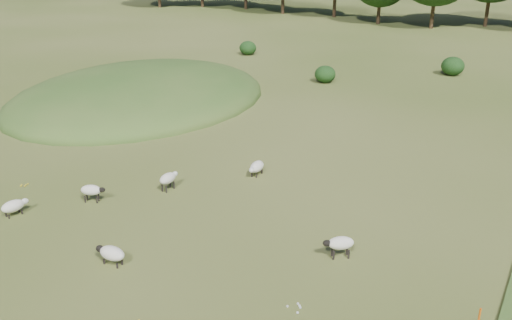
{
  "coord_description": "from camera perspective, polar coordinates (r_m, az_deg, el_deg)",
  "views": [
    {
      "loc": [
        14.32,
        -17.35,
        10.97
      ],
      "look_at": [
        2.0,
        4.0,
        1.0
      ],
      "focal_mm": 40.0,
      "sensor_mm": 36.0,
      "label": 1
    }
  ],
  "objects": [
    {
      "name": "sheep_4",
      "position": [
        27.27,
        0.06,
        -0.69
      ],
      "size": [
        0.59,
        1.23,
        0.7
      ],
      "rotation": [
        0.0,
        0.0,
        4.77
      ],
      "color": "beige",
      "rests_on": "ground"
    },
    {
      "name": "sheep_2",
      "position": [
        26.01,
        -8.77,
        -1.82
      ],
      "size": [
        0.53,
        1.14,
        0.82
      ],
      "rotation": [
        0.0,
        0.0,
        1.53
      ],
      "color": "beige",
      "rests_on": "ground"
    },
    {
      "name": "mound",
      "position": [
        40.93,
        -11.52,
        6.03
      ],
      "size": [
        16.0,
        20.0,
        4.0
      ],
      "primitive_type": "ellipsoid",
      "color": "#33561E",
      "rests_on": "ground"
    },
    {
      "name": "ground",
      "position": [
        41.48,
        8.74,
        6.43
      ],
      "size": [
        160.0,
        160.0,
        0.0
      ],
      "primitive_type": "plane",
      "color": "#3C5019",
      "rests_on": "ground"
    },
    {
      "name": "shrubs",
      "position": [
        48.94,
        9.82,
        9.58
      ],
      "size": [
        20.25,
        9.1,
        1.5
      ],
      "color": "black",
      "rests_on": "ground"
    },
    {
      "name": "sheep_5",
      "position": [
        25.61,
        -16.1,
        -2.92
      ],
      "size": [
        1.13,
        0.81,
        0.79
      ],
      "rotation": [
        0.0,
        0.0,
        0.43
      ],
      "color": "beige",
      "rests_on": "ground"
    },
    {
      "name": "sheep_0",
      "position": [
        20.88,
        -14.27,
        -9.01
      ],
      "size": [
        1.23,
        0.58,
        0.71
      ],
      "rotation": [
        0.0,
        0.0,
        3.18
      ],
      "color": "beige",
      "rests_on": "ground"
    },
    {
      "name": "sheep_1",
      "position": [
        25.55,
        -23.07,
        -4.25
      ],
      "size": [
        0.7,
        1.21,
        0.67
      ],
      "rotation": [
        0.0,
        0.0,
        1.36
      ],
      "color": "beige",
      "rests_on": "ground"
    },
    {
      "name": "sheep_3",
      "position": [
        20.78,
        8.39,
        -8.24
      ],
      "size": [
        1.13,
        0.98,
        0.83
      ],
      "rotation": [
        0.0,
        0.0,
        3.79
      ],
      "color": "beige",
      "rests_on": "ground"
    }
  ]
}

